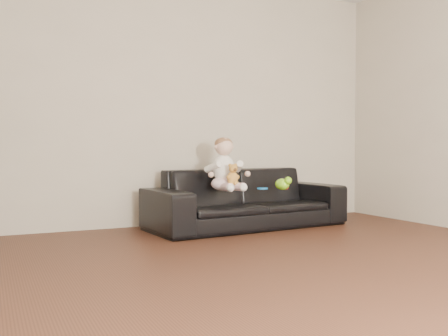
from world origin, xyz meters
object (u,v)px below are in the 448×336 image
sofa (247,198)px  teddy_bear (233,175)px  toy_rattle (286,187)px  baby (225,167)px  toy_blue_disc (262,188)px  toy_green (282,184)px

sofa → teddy_bear: (-0.29, -0.27, 0.26)m
teddy_bear → toy_rattle: teddy_bear is taller
baby → sofa: bearing=18.4°
toy_rattle → teddy_bear: bearing=-178.8°
baby → toy_rattle: bearing=-15.4°
baby → teddy_bear: size_ratio=2.59×
baby → toy_blue_disc: baby is taller
toy_green → baby: bearing=165.1°
toy_green → toy_blue_disc: (-0.12, 0.18, -0.05)m
toy_rattle → toy_blue_disc: 0.24m
toy_blue_disc → toy_rattle: bearing=-45.7°
sofa → baby: bearing=-164.9°
teddy_bear → toy_green: teddy_bear is taller
sofa → toy_green: bearing=-50.3°
baby → teddy_bear: (0.01, -0.16, -0.06)m
toy_green → toy_blue_disc: toy_green is taller
sofa → toy_rattle: (0.30, -0.25, 0.12)m
toy_green → sofa: bearing=135.0°
sofa → toy_rattle: 0.41m
baby → toy_green: bearing=-16.9°
toy_green → teddy_bear: bearing=-179.2°
sofa → toy_rattle: bearing=-45.3°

